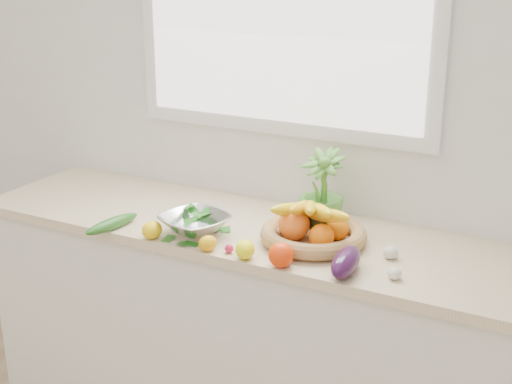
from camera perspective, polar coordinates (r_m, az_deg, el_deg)
The scene contains 18 objects.
back_wall at distance 2.89m, azimuth 2.13°, elevation 7.63°, with size 4.50×0.02×2.70m, color white.
counter_cabinet at distance 2.96m, azimuth -0.68°, elevation -11.15°, with size 2.20×0.58×0.86m, color silver.
countertop at distance 2.77m, azimuth -0.72°, elevation -3.06°, with size 2.24×0.62×0.04m, color beige.
orange_loose at distance 2.39m, azimuth 2.01°, elevation -5.07°, with size 0.09×0.09×0.09m, color #F43807.
lemon_a at distance 2.65m, azimuth -8.32°, elevation -3.03°, with size 0.07×0.08×0.07m, color yellow.
lemon_b at distance 2.53m, azimuth -3.89°, elevation -4.11°, with size 0.06×0.07×0.06m, color #EAA70C.
lemon_c at distance 2.46m, azimuth -0.89°, elevation -4.61°, with size 0.07×0.08×0.07m, color #FFFD0D.
apple at distance 2.63m, azimuth 2.72°, elevation -2.91°, with size 0.08×0.08×0.08m, color #B2250E.
ginger at distance 2.48m, azimuth 5.58°, elevation -4.84°, with size 0.11×0.05×0.04m, color tan.
garlic_a at distance 2.64m, azimuth 1.76°, elevation -3.17°, with size 0.05×0.05×0.05m, color white.
garlic_b at distance 2.50m, azimuth 10.72°, elevation -4.78°, with size 0.05×0.05×0.04m, color beige.
garlic_c at distance 2.36m, azimuth 11.02°, elevation -6.42°, with size 0.05×0.05×0.04m, color white.
eggplant at distance 2.36m, azimuth 7.21°, elevation -5.57°, with size 0.08×0.21×0.08m, color #310F38.
cucumber at distance 2.76m, azimuth -11.44°, elevation -2.50°, with size 0.05×0.26×0.05m, color #1A591A.
radish at distance 2.51m, azimuth -2.17°, elevation -4.54°, with size 0.03×0.03×0.03m, color #D41A4A.
potted_herb at distance 2.72m, azimuth 5.29°, elevation 0.16°, with size 0.18×0.18×0.32m, color #529636.
fruit_basket at distance 2.59m, azimuth 4.55°, elevation -2.95°, with size 0.51×0.51×0.19m.
colander_with_spinach at distance 2.65m, azimuth -4.93°, elevation -2.20°, with size 0.31×0.31×0.13m.
Camera 1 is at (1.23, -0.30, 1.92)m, focal length 50.00 mm.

